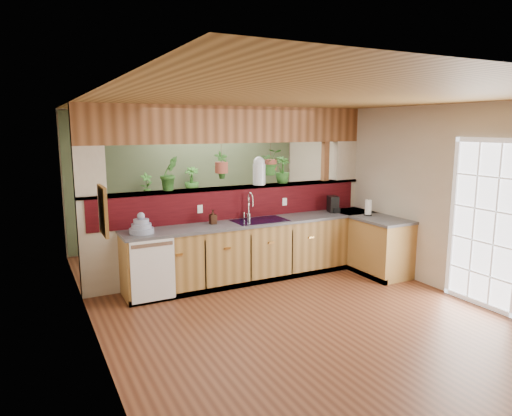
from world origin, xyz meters
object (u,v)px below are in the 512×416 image
paper_towel (368,208)px  soap_dispenser (213,217)px  faucet (249,205)px  glass_jar (259,171)px  coffee_maker (333,205)px  shelving_console (171,223)px  dish_stack (141,227)px

paper_towel → soap_dispenser: bearing=167.7°
faucet → glass_jar: size_ratio=0.93×
faucet → soap_dispenser: faucet is taller
soap_dispenser → coffee_maker: size_ratio=0.78×
coffee_maker → shelving_console: coffee_maker is taller
faucet → shelving_console: bearing=106.0°
faucet → glass_jar: 0.60m
soap_dispenser → paper_towel: (2.45, -0.53, 0.02)m
faucet → coffee_maker: size_ratio=1.56×
dish_stack → faucet: bearing=6.7°
soap_dispenser → paper_towel: bearing=-12.3°
faucet → soap_dispenser: size_ratio=2.01×
faucet → paper_towel: size_ratio=1.55×
coffee_maker → soap_dispenser: bearing=-162.1°
glass_jar → shelving_console: (-0.88, 1.90, -1.11)m
soap_dispenser → shelving_console: 2.24m
soap_dispenser → paper_towel: 2.50m
soap_dispenser → coffee_maker: bearing=-1.2°
glass_jar → shelving_console: bearing=114.9°
dish_stack → glass_jar: 2.11m
faucet → coffee_maker: 1.50m
faucet → coffee_maker: faucet is taller
faucet → shelving_console: 2.29m
faucet → paper_towel: (1.81, -0.60, -0.10)m
paper_towel → shelving_console: 3.68m
coffee_maker → paper_towel: (0.32, -0.49, -0.00)m
soap_dispenser → glass_jar: size_ratio=0.46×
soap_dispenser → coffee_maker: coffee_maker is taller
dish_stack → soap_dispenser: (1.07, 0.13, 0.02)m
faucet → dish_stack: bearing=-173.3°
faucet → dish_stack: (-1.70, -0.20, -0.14)m
dish_stack → glass_jar: bearing=11.8°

